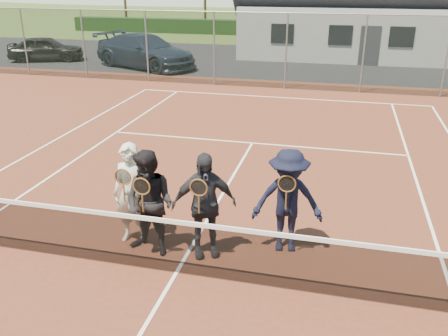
% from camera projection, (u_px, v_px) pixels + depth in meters
% --- Properties ---
extents(ground, '(220.00, 220.00, 0.00)m').
position_uv_depth(ground, '(300.00, 63.00, 25.43)').
color(ground, '#364E1B').
rests_on(ground, ground).
extents(court_surface, '(30.00, 30.00, 0.02)m').
position_uv_depth(court_surface, '(176.00, 273.00, 7.45)').
color(court_surface, '#562819').
rests_on(court_surface, ground).
extents(tarmac_carpark, '(40.00, 12.00, 0.01)m').
position_uv_depth(tarmac_carpark, '(227.00, 60.00, 26.32)').
color(tarmac_carpark, black).
rests_on(tarmac_carpark, ground).
extents(hedge_row, '(40.00, 1.20, 1.10)m').
position_uv_depth(hedge_row, '(315.00, 29.00, 36.01)').
color(hedge_row, black).
rests_on(hedge_row, ground).
extents(car_a, '(4.21, 2.82, 1.33)m').
position_uv_depth(car_a, '(46.00, 49.00, 25.78)').
color(car_a, black).
rests_on(car_a, ground).
extents(car_b, '(3.83, 1.36, 1.26)m').
position_uv_depth(car_b, '(134.00, 46.00, 26.79)').
color(car_b, gray).
rests_on(car_b, ground).
extents(car_c, '(6.13, 4.38, 1.65)m').
position_uv_depth(car_c, '(145.00, 51.00, 23.83)').
color(car_c, '#1C2538').
rests_on(car_c, ground).
extents(court_markings, '(11.03, 23.83, 0.01)m').
position_uv_depth(court_markings, '(176.00, 273.00, 7.45)').
color(court_markings, white).
rests_on(court_markings, court_surface).
extents(tennis_net, '(11.68, 0.08, 1.10)m').
position_uv_depth(tennis_net, '(175.00, 244.00, 7.25)').
color(tennis_net, slate).
rests_on(tennis_net, ground).
extents(perimeter_fence, '(30.07, 0.07, 3.02)m').
position_uv_depth(perimeter_fence, '(286.00, 51.00, 19.01)').
color(perimeter_fence, slate).
rests_on(perimeter_fence, ground).
extents(player_a, '(0.67, 0.51, 1.80)m').
position_uv_depth(player_a, '(132.00, 194.00, 8.02)').
color(player_a, '#EAE9CF').
rests_on(player_a, court_surface).
extents(player_b, '(1.00, 0.86, 1.80)m').
position_uv_depth(player_b, '(150.00, 204.00, 7.69)').
color(player_b, black).
rests_on(player_b, court_surface).
extents(player_c, '(1.14, 0.84, 1.80)m').
position_uv_depth(player_c, '(204.00, 205.00, 7.64)').
color(player_c, '#25262B').
rests_on(player_c, court_surface).
extents(player_d, '(1.25, 0.83, 1.80)m').
position_uv_depth(player_d, '(288.00, 201.00, 7.78)').
color(player_d, black).
rests_on(player_d, court_surface).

